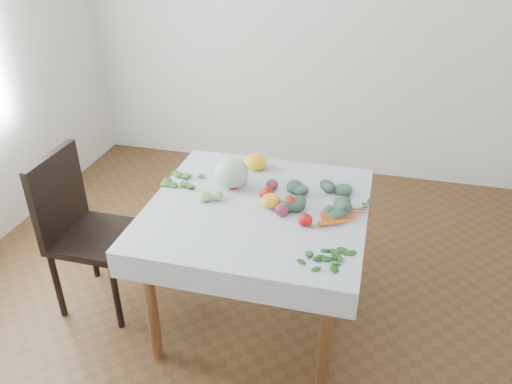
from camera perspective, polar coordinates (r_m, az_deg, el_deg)
ground at (r=3.06m, az=0.13°, el=-13.73°), size 4.00×4.00×0.00m
back_wall at (r=4.25m, az=7.18°, el=19.38°), size 4.00×0.04×2.70m
table at (r=2.65m, az=0.14°, el=-3.44°), size 1.00×1.00×0.75m
tablecloth at (r=2.60m, az=0.15°, el=-1.61°), size 1.12×1.12×0.01m
chair at (r=3.00m, az=-19.44°, el=-3.31°), size 0.44×0.44×0.96m
cabbage at (r=2.74m, az=-2.81°, el=2.20°), size 0.22×0.22×0.17m
tomato_a at (r=2.56m, az=3.88°, el=-1.26°), size 0.08×0.08×0.07m
tomato_b at (r=2.63m, az=1.27°, el=-0.24°), size 0.10×0.10×0.07m
tomato_c at (r=2.74m, az=-2.64°, el=1.13°), size 0.11×0.11×0.08m
tomato_d at (r=2.43m, az=5.66°, el=-3.21°), size 0.09×0.09×0.06m
heirloom_back at (r=2.94m, az=-0.06°, el=3.47°), size 0.16×0.16×0.09m
heirloom_front at (r=2.56m, az=1.71°, el=-1.02°), size 0.13×0.13×0.07m
onion_a at (r=2.73m, az=1.87°, el=0.87°), size 0.09×0.09×0.06m
onion_b at (r=2.50m, az=2.93°, el=-2.08°), size 0.09×0.09×0.06m
tomatillo_cluster at (r=2.61m, az=-4.94°, el=-0.82°), size 0.11×0.11×0.05m
carrot_bunch at (r=2.53m, az=10.01°, el=-2.59°), size 0.21×0.22×0.03m
kale_bunch at (r=2.65m, az=7.87°, el=-0.58°), size 0.38×0.31×0.05m
basil_bunch at (r=2.24m, az=7.90°, el=-7.54°), size 0.24×0.17×0.01m
dill_bunch at (r=2.84m, az=-8.56°, el=1.34°), size 0.22×0.16×0.02m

